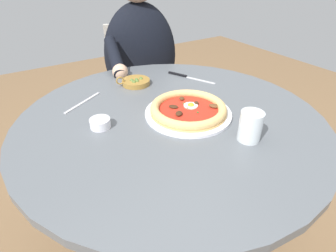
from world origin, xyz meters
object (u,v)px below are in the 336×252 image
(dining_table, at_px, (171,156))
(olive_pan, at_px, (136,82))
(steak_knife, at_px, (184,76))
(fork_utensil, at_px, (83,102))
(diner_person, at_px, (142,88))
(cafe_chair_diner, at_px, (139,82))
(pizza_on_plate, at_px, (188,110))
(water_glass, at_px, (250,127))
(ramekin_capers, at_px, (100,123))

(dining_table, relative_size, olive_pan, 7.25)
(steak_knife, distance_m, fork_utensil, 0.46)
(diner_person, relative_size, cafe_chair_diner, 1.39)
(diner_person, bearing_deg, steak_knife, -178.45)
(pizza_on_plate, xyz_separation_m, cafe_chair_diner, (0.82, -0.22, -0.25))
(water_glass, height_order, diner_person, diner_person)
(cafe_chair_diner, bearing_deg, pizza_on_plate, 165.08)
(water_glass, height_order, ramekin_capers, water_glass)
(steak_knife, bearing_deg, olive_pan, 80.01)
(pizza_on_plate, bearing_deg, ramekin_capers, 73.69)
(diner_person, bearing_deg, water_glass, 173.15)
(dining_table, xyz_separation_m, diner_person, (0.66, -0.23, -0.03))
(ramekin_capers, bearing_deg, pizza_on_plate, -106.31)
(fork_utensil, bearing_deg, water_glass, -145.04)
(dining_table, bearing_deg, steak_knife, -42.61)
(steak_knife, height_order, ramekin_capers, ramekin_capers)
(diner_person, bearing_deg, dining_table, 161.24)
(pizza_on_plate, bearing_deg, olive_pan, 6.77)
(steak_knife, relative_size, cafe_chair_diner, 0.24)
(water_glass, bearing_deg, olive_pan, 10.76)
(water_glass, bearing_deg, steak_knife, -13.57)
(fork_utensil, bearing_deg, dining_table, -138.21)
(cafe_chair_diner, bearing_deg, fork_utensil, 137.89)
(steak_knife, distance_m, ramekin_capers, 0.50)
(cafe_chair_diner, bearing_deg, dining_table, 161.10)
(dining_table, xyz_separation_m, pizza_on_plate, (-0.02, -0.05, 0.19))
(dining_table, relative_size, steak_knife, 4.83)
(fork_utensil, height_order, cafe_chair_diner, cafe_chair_diner)
(water_glass, relative_size, cafe_chair_diner, 0.10)
(steak_knife, height_order, diner_person, diner_person)
(pizza_on_plate, xyz_separation_m, fork_utensil, (0.27, 0.28, -0.02))
(olive_pan, bearing_deg, cafe_chair_diner, -27.12)
(pizza_on_plate, bearing_deg, steak_knife, -32.90)
(ramekin_capers, xyz_separation_m, fork_utensil, (0.19, -0.00, -0.01))
(water_glass, distance_m, diner_person, 0.94)
(diner_person, distance_m, cafe_chair_diner, 0.14)
(ramekin_capers, xyz_separation_m, olive_pan, (0.24, -0.24, -0.00))
(fork_utensil, bearing_deg, ramekin_capers, 179.30)
(ramekin_capers, bearing_deg, olive_pan, -45.23)
(ramekin_capers, relative_size, diner_person, 0.05)
(steak_knife, xyz_separation_m, ramekin_capers, (-0.20, 0.46, 0.01))
(ramekin_capers, relative_size, cafe_chair_diner, 0.07)
(steak_knife, xyz_separation_m, diner_person, (0.41, 0.01, -0.21))
(dining_table, height_order, water_glass, water_glass)
(steak_knife, bearing_deg, fork_utensil, 90.95)
(dining_table, bearing_deg, ramekin_capers, 75.87)
(pizza_on_plate, distance_m, ramekin_capers, 0.29)
(olive_pan, xyz_separation_m, cafe_chair_diner, (0.50, -0.26, -0.24))
(dining_table, relative_size, diner_person, 0.85)
(ramekin_capers, xyz_separation_m, diner_person, (0.61, -0.45, -0.22))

